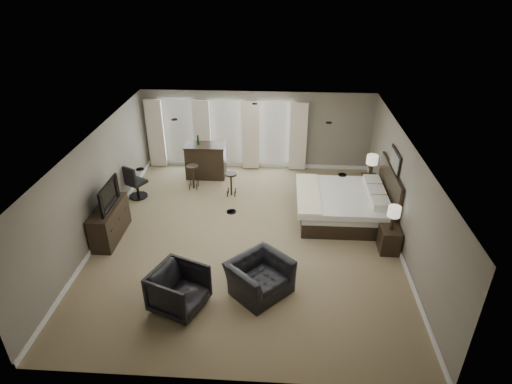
# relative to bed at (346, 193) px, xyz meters

# --- Properties ---
(room) EXTENTS (7.60, 8.60, 2.64)m
(room) POSITION_rel_bed_xyz_m (-2.58, -1.09, 0.54)
(room) COLOR #7E6F50
(room) RESTS_ON ground
(window_bay) EXTENTS (5.25, 0.20, 2.30)m
(window_bay) POSITION_rel_bed_xyz_m (-3.58, 3.02, 0.44)
(window_bay) COLOR silver
(window_bay) RESTS_ON room
(bed) EXTENTS (2.39, 2.28, 1.52)m
(bed) POSITION_rel_bed_xyz_m (0.00, 0.00, 0.00)
(bed) COLOR silver
(bed) RESTS_ON ground
(nightstand_near) EXTENTS (0.46, 0.56, 0.61)m
(nightstand_near) POSITION_rel_bed_xyz_m (0.89, -1.45, -0.45)
(nightstand_near) COLOR black
(nightstand_near) RESTS_ON ground
(nightstand_far) EXTENTS (0.43, 0.52, 0.57)m
(nightstand_far) POSITION_rel_bed_xyz_m (0.89, 1.45, -0.47)
(nightstand_far) COLOR black
(nightstand_far) RESTS_ON ground
(lamp_near) EXTENTS (0.30, 0.30, 0.62)m
(lamp_near) POSITION_rel_bed_xyz_m (0.89, -1.45, 0.16)
(lamp_near) COLOR beige
(lamp_near) RESTS_ON nightstand_near
(lamp_far) EXTENTS (0.33, 0.33, 0.68)m
(lamp_far) POSITION_rel_bed_xyz_m (0.89, 1.45, 0.15)
(lamp_far) COLOR beige
(lamp_far) RESTS_ON nightstand_far
(wall_art) EXTENTS (0.04, 0.96, 0.56)m
(wall_art) POSITION_rel_bed_xyz_m (1.12, 0.00, 0.99)
(wall_art) COLOR slate
(wall_art) RESTS_ON room
(dresser) EXTENTS (0.50, 1.55, 0.90)m
(dresser) POSITION_rel_bed_xyz_m (-6.03, -1.30, -0.31)
(dresser) COLOR black
(dresser) RESTS_ON ground
(tv) EXTENTS (0.66, 1.14, 0.15)m
(tv) POSITION_rel_bed_xyz_m (-6.03, -1.30, 0.21)
(tv) COLOR black
(tv) RESTS_ON dresser
(armchair_near) EXTENTS (1.39, 1.40, 1.04)m
(armchair_near) POSITION_rel_bed_xyz_m (-2.16, -3.10, -0.24)
(armchair_near) COLOR black
(armchair_near) RESTS_ON ground
(armchair_far) EXTENTS (1.21, 1.25, 1.00)m
(armchair_far) POSITION_rel_bed_xyz_m (-3.74, -3.67, -0.26)
(armchair_far) COLOR black
(armchair_far) RESTS_ON ground
(bar_counter) EXTENTS (1.29, 0.67, 1.13)m
(bar_counter) POSITION_rel_bed_xyz_m (-4.18, 2.27, -0.20)
(bar_counter) COLOR black
(bar_counter) RESTS_ON ground
(bar_stool_left) EXTENTS (0.44, 0.44, 0.77)m
(bar_stool_left) POSITION_rel_bed_xyz_m (-4.44, 1.44, -0.37)
(bar_stool_left) COLOR black
(bar_stool_left) RESTS_ON ground
(bar_stool_right) EXTENTS (0.45, 0.45, 0.73)m
(bar_stool_right) POSITION_rel_bed_xyz_m (-3.23, 1.08, -0.39)
(bar_stool_right) COLOR black
(bar_stool_right) RESTS_ON ground
(desk_chair) EXTENTS (0.72, 0.72, 1.05)m
(desk_chair) POSITION_rel_bed_xyz_m (-5.99, 0.79, -0.24)
(desk_chair) COLOR black
(desk_chair) RESTS_ON ground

